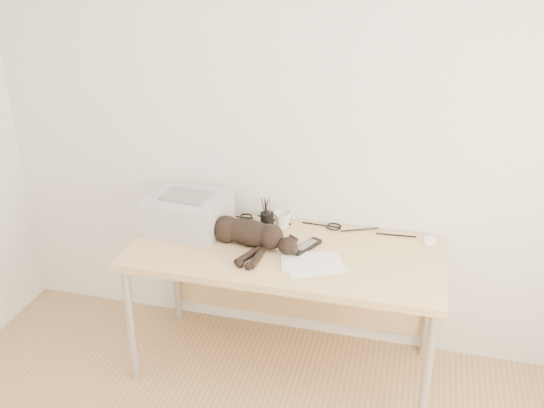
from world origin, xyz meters
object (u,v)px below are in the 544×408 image
(pen_cup, at_px, (267,221))
(mouse, at_px, (430,238))
(mug, at_px, (282,220))
(desk, at_px, (289,264))
(printer, at_px, (187,212))
(cat, at_px, (246,234))

(pen_cup, bearing_deg, mouse, 5.21)
(mug, relative_size, pen_cup, 0.54)
(mug, bearing_deg, mouse, 2.63)
(desk, distance_m, mug, 0.25)
(printer, xyz_separation_m, pen_cup, (0.42, 0.09, -0.04))
(desk, bearing_deg, cat, -159.46)
(cat, distance_m, mouse, 0.96)
(cat, relative_size, mug, 6.39)
(printer, distance_m, cat, 0.38)
(mug, distance_m, pen_cup, 0.09)
(desk, xyz_separation_m, cat, (-0.21, -0.08, 0.20))
(printer, bearing_deg, pen_cup, 12.08)
(mouse, bearing_deg, pen_cup, -160.87)
(pen_cup, bearing_deg, printer, -167.92)
(printer, height_order, cat, printer)
(cat, distance_m, mug, 0.27)
(mouse, bearing_deg, cat, -149.59)
(mug, bearing_deg, pen_cup, -150.64)
(cat, xyz_separation_m, mug, (0.13, 0.24, -0.02))
(desk, relative_size, pen_cup, 8.78)
(mug, bearing_deg, cat, -119.59)
(pen_cup, relative_size, mouse, 1.50)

